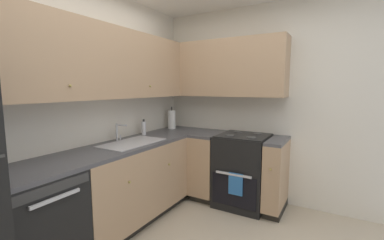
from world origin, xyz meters
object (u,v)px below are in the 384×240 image
dishwasher (34,228)px  soap_bottle (144,128)px  oven_range (243,170)px  paper_towel_roll (172,119)px

dishwasher → soap_bottle: (1.50, 0.18, 0.56)m
oven_range → soap_bottle: size_ratio=5.16×
dishwasher → soap_bottle: soap_bottle is taller
soap_bottle → dishwasher: bearing=-173.1°
paper_towel_roll → dishwasher: bearing=-175.6°
oven_range → paper_towel_roll: size_ratio=3.16×
soap_bottle → paper_towel_roll: size_ratio=0.61×
oven_range → paper_towel_roll: paper_towel_roll is taller
soap_bottle → paper_towel_roll: bearing=-1.9°
oven_range → paper_towel_roll: 1.25m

